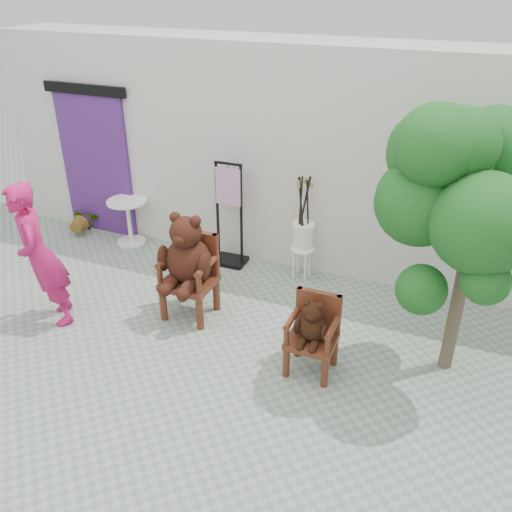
% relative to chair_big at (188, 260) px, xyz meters
% --- Properties ---
extents(ground_plane, '(60.00, 60.00, 0.00)m').
position_rel_chair_big_xyz_m(ground_plane, '(0.55, -0.97, -0.75)').
color(ground_plane, gray).
rests_on(ground_plane, ground).
extents(back_wall, '(9.00, 1.00, 3.00)m').
position_rel_chair_big_xyz_m(back_wall, '(0.55, 2.13, 0.75)').
color(back_wall, silver).
rests_on(back_wall, ground).
extents(doorway, '(1.40, 0.11, 2.33)m').
position_rel_chair_big_xyz_m(doorway, '(-2.45, 1.60, 0.41)').
color(doorway, '#4B2268').
rests_on(doorway, ground).
extents(chair_big, '(0.67, 0.71, 1.35)m').
position_rel_chair_big_xyz_m(chair_big, '(0.00, 0.00, 0.00)').
color(chair_big, '#471D0F').
rests_on(chair_big, ground).
extents(chair_small, '(0.50, 0.47, 0.87)m').
position_rel_chair_big_xyz_m(chair_small, '(1.68, -0.42, -0.23)').
color(chair_small, '#471D0F').
rests_on(chair_small, ground).
extents(person, '(0.75, 0.76, 1.77)m').
position_rel_chair_big_xyz_m(person, '(-1.49, -0.77, 0.13)').
color(person, '#B81657').
rests_on(person, ground).
extents(cafe_table, '(0.60, 0.60, 0.70)m').
position_rel_chair_big_xyz_m(cafe_table, '(-1.80, 1.38, -0.31)').
color(cafe_table, white).
rests_on(cafe_table, ground).
extents(display_stand, '(0.46, 0.36, 1.51)m').
position_rel_chair_big_xyz_m(display_stand, '(-0.10, 1.37, -0.17)').
color(display_stand, black).
rests_on(display_stand, ground).
extents(stool_bucket, '(0.32, 0.32, 1.45)m').
position_rel_chair_big_xyz_m(stool_bucket, '(0.98, 1.38, -0.11)').
color(stool_bucket, white).
rests_on(stool_bucket, ground).
extents(tree, '(1.46, 1.59, 2.81)m').
position_rel_chair_big_xyz_m(tree, '(2.78, 0.13, 1.30)').
color(tree, '#443728').
rests_on(tree, ground).
extents(potted_plant, '(0.48, 0.43, 0.46)m').
position_rel_chair_big_xyz_m(potted_plant, '(-2.70, 1.38, -0.52)').
color(potted_plant, '#103C15').
rests_on(potted_plant, ground).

